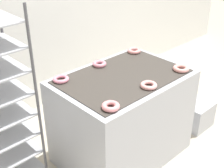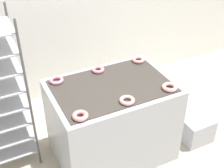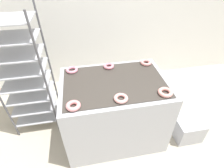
% 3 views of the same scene
% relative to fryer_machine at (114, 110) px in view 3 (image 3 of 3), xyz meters
% --- Properties ---
extents(wall_back, '(8.00, 0.05, 2.80)m').
position_rel_fryer_machine_xyz_m(wall_back, '(-0.00, 1.44, 0.94)').
color(wall_back, white).
rests_on(wall_back, ground_plane).
extents(fryer_machine, '(1.25, 0.87, 0.93)m').
position_rel_fryer_machine_xyz_m(fryer_machine, '(0.00, 0.00, 0.00)').
color(fryer_machine, '#A8AAB2').
rests_on(fryer_machine, ground_plane).
extents(baking_rack_cart, '(0.59, 0.48, 1.71)m').
position_rel_fryer_machine_xyz_m(baking_rack_cart, '(-1.08, 0.43, 0.40)').
color(baking_rack_cart, '#4C4C51').
rests_on(baking_rack_cart, ground_plane).
extents(glaze_bin, '(0.36, 0.36, 0.31)m').
position_rel_fryer_machine_xyz_m(glaze_bin, '(1.00, -0.23, -0.31)').
color(glaze_bin, '#A8AAB2').
rests_on(glaze_bin, ground_plane).
extents(donut_near_left, '(0.14, 0.14, 0.04)m').
position_rel_fryer_machine_xyz_m(donut_near_left, '(-0.47, -0.32, 0.49)').
color(donut_near_left, pink).
rests_on(donut_near_left, fryer_machine).
extents(donut_near_center, '(0.15, 0.15, 0.04)m').
position_rel_fryer_machine_xyz_m(donut_near_center, '(0.01, -0.31, 0.48)').
color(donut_near_center, '#DD9590').
rests_on(donut_near_center, fryer_machine).
extents(donut_near_right, '(0.15, 0.15, 0.04)m').
position_rel_fryer_machine_xyz_m(donut_near_right, '(0.48, -0.30, 0.49)').
color(donut_near_right, '#DE9289').
rests_on(donut_near_right, fryer_machine).
extents(donut_far_left, '(0.15, 0.15, 0.04)m').
position_rel_fryer_machine_xyz_m(donut_far_left, '(-0.48, 0.32, 0.48)').
color(donut_far_left, pink).
rests_on(donut_far_left, fryer_machine).
extents(donut_far_center, '(0.14, 0.14, 0.04)m').
position_rel_fryer_machine_xyz_m(donut_far_center, '(-0.01, 0.32, 0.48)').
color(donut_far_center, '#D17D8D').
rests_on(donut_far_center, fryer_machine).
extents(donut_far_right, '(0.14, 0.14, 0.04)m').
position_rel_fryer_machine_xyz_m(donut_far_right, '(0.49, 0.31, 0.48)').
color(donut_far_right, '#DF8C89').
rests_on(donut_far_right, fryer_machine).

